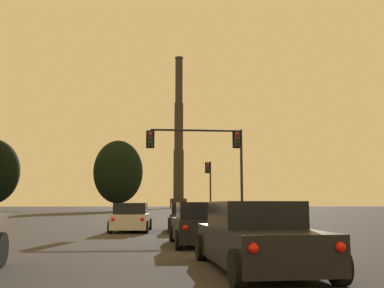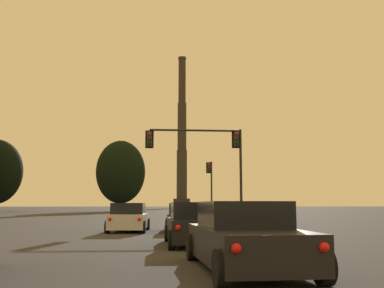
% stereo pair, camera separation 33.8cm
% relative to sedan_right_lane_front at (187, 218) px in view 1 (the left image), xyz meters
% --- Properties ---
extents(sedan_right_lane_front, '(2.11, 4.75, 1.43)m').
position_rel_sedan_right_lane_front_xyz_m(sedan_right_lane_front, '(0.00, 0.00, 0.00)').
color(sedan_right_lane_front, black).
rests_on(sedan_right_lane_front, ground_plane).
extents(hatchback_center_lane_front, '(2.08, 4.17, 1.44)m').
position_rel_sedan_right_lane_front_xyz_m(hatchback_center_lane_front, '(-2.84, 0.12, -0.00)').
color(hatchback_center_lane_front, silver).
rests_on(hatchback_center_lane_front, ground_plane).
extents(hatchback_right_lane_second, '(1.95, 4.13, 1.44)m').
position_rel_sedan_right_lane_front_xyz_m(hatchback_right_lane_second, '(-0.18, -7.79, -0.00)').
color(hatchback_right_lane_second, black).
rests_on(hatchback_right_lane_second, ground_plane).
extents(sedan_right_lane_third, '(2.19, 4.78, 1.43)m').
position_rel_sedan_right_lane_front_xyz_m(sedan_right_lane_third, '(0.38, -13.63, 0.00)').
color(sedan_right_lane_third, black).
rests_on(sedan_right_lane_third, ground_plane).
extents(traffic_light_far_right, '(0.78, 0.50, 6.14)m').
position_rel_sedan_right_lane_front_xyz_m(traffic_light_far_right, '(4.55, 26.81, 3.35)').
color(traffic_light_far_right, black).
rests_on(traffic_light_far_right, ground_plane).
extents(traffic_light_overhead_right, '(6.83, 0.50, 6.57)m').
position_rel_sedan_right_lane_front_xyz_m(traffic_light_overhead_right, '(2.17, 7.56, 4.40)').
color(traffic_light_overhead_right, black).
rests_on(traffic_light_overhead_right, ground_plane).
extents(smokestack, '(6.37, 6.37, 59.48)m').
position_rel_sedan_right_lane_front_xyz_m(smokestack, '(8.29, 149.11, 22.60)').
color(smokestack, '#2B2722').
rests_on(smokestack, ground_plane).
extents(treeline_right_mid, '(9.77, 8.79, 14.10)m').
position_rel_sedan_right_lane_front_xyz_m(treeline_right_mid, '(-8.60, 67.29, 7.13)').
color(treeline_right_mid, black).
rests_on(treeline_right_mid, ground_plane).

